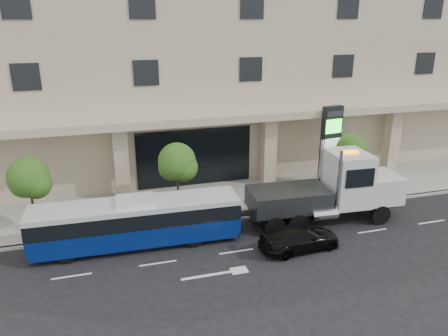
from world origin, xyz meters
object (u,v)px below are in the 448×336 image
object	(u,v)px
black_sedan	(300,238)
tow_truck	(332,190)
city_bus	(137,221)
signage_pylon	(330,146)

from	to	relation	value
black_sedan	tow_truck	bearing A→B (deg)	-56.09
city_bus	black_sedan	world-z (taller)	city_bus
black_sedan	signage_pylon	distance (m)	9.56
tow_truck	black_sedan	distance (m)	4.31
signage_pylon	city_bus	bearing A→B (deg)	-169.01
city_bus	signage_pylon	xyz separation A→B (m)	(13.58, 4.56, 1.64)
city_bus	signage_pylon	size ratio (longest dim) A/B	1.90
city_bus	black_sedan	size ratio (longest dim) A/B	2.49
tow_truck	black_sedan	world-z (taller)	tow_truck
black_sedan	signage_pylon	world-z (taller)	signage_pylon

